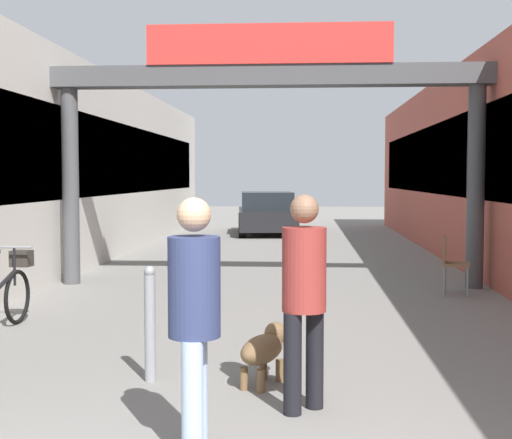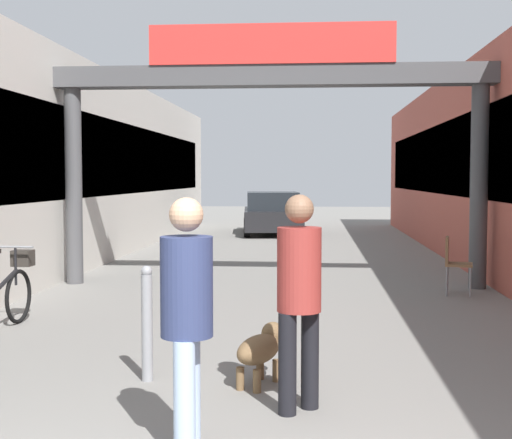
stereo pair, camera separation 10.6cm
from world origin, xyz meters
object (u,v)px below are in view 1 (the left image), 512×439
Objects in this scene: pedestrian_with_dog at (304,288)px; parked_car_black at (267,213)px; bollard_post_metal at (150,323)px; bicycle_black_third at (2,294)px; dog_on_leash at (265,348)px; cafe_chair_wood_nearer at (451,259)px; pedestrian_companion at (194,309)px.

pedestrian_with_dog reaches higher than parked_car_black.
bicycle_black_third is at bearing 138.59° from bollard_post_metal.
pedestrian_with_dog is at bearing -27.80° from bollard_post_metal.
parked_car_black reaches higher than bollard_post_metal.
cafe_chair_wood_nearer is (2.60, 4.94, 0.22)m from dog_on_leash.
pedestrian_with_dog is at bearing -64.12° from dog_on_leash.
bicycle_black_third is 1.90× the size of cafe_chair_wood_nearer.
bicycle_black_third is 2.91m from bollard_post_metal.
dog_on_leash is 0.43× the size of bicycle_black_third.
pedestrian_companion is 7.21m from cafe_chair_wood_nearer.
bollard_post_metal is at bearing -90.61° from parked_car_black.
pedestrian_with_dog is 6.09m from cafe_chair_wood_nearer.
cafe_chair_wood_nearer is at bearing 27.36° from bicycle_black_third.
bollard_post_metal is 0.25× the size of parked_car_black.
pedestrian_companion reaches higher than pedestrian_with_dog.
parked_car_black is (-3.44, 11.46, 0.10)m from cafe_chair_wood_nearer.
cafe_chair_wood_nearer is (3.61, 4.92, 0.02)m from bollard_post_metal.
bicycle_black_third reaches higher than cafe_chair_wood_nearer.
dog_on_leash is 0.70× the size of bollard_post_metal.
pedestrian_companion is at bearing -127.24° from pedestrian_with_dog.
pedestrian_with_dog is 1.63× the size of bollard_post_metal.
pedestrian_companion is 1.82m from bollard_post_metal.
parked_car_black is at bearing 80.75° from bicycle_black_third.
pedestrian_companion is 1.63× the size of bollard_post_metal.
pedestrian_companion is 1.89× the size of cafe_chair_wood_nearer.
parked_car_black is at bearing 93.95° from pedestrian_with_dog.
cafe_chair_wood_nearer is at bearing 68.17° from pedestrian_with_dog.
dog_on_leash is at bearing -0.94° from bollard_post_metal.
pedestrian_with_dog is 1.59m from bollard_post_metal.
dog_on_leash is at bearing 77.33° from pedestrian_companion.
cafe_chair_wood_nearer is at bearing -73.29° from parked_car_black.
bicycle_black_third is 14.65m from parked_car_black.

